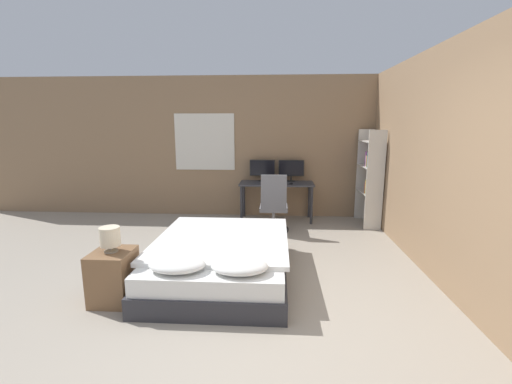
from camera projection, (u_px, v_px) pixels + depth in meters
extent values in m
plane|color=#9E9384|center=(257.00, 338.00, 2.93)|extent=(20.00, 20.00, 0.00)
cube|color=#8E7051|center=(270.00, 148.00, 6.63)|extent=(12.00, 0.06, 2.70)
cube|color=silver|center=(205.00, 142.00, 6.65)|extent=(1.16, 0.01, 1.09)
cube|color=#A3B2CC|center=(205.00, 142.00, 6.65)|extent=(1.08, 0.01, 1.01)
cube|color=#8E7051|center=(435.00, 163.00, 4.01)|extent=(0.06, 12.00, 2.70)
cube|color=#2D2D33|center=(222.00, 268.00, 4.09)|extent=(1.52, 2.03, 0.22)
cube|color=white|center=(221.00, 252.00, 4.05)|extent=(1.46, 1.97, 0.19)
cube|color=white|center=(223.00, 239.00, 4.15)|extent=(1.56, 1.71, 0.05)
ellipsoid|color=white|center=(177.00, 264.00, 3.29)|extent=(0.55, 0.38, 0.13)
ellipsoid|color=white|center=(240.00, 266.00, 3.25)|extent=(0.55, 0.38, 0.13)
cube|color=brown|center=(113.00, 276.00, 3.50)|extent=(0.39, 0.44, 0.53)
cylinder|color=gray|center=(111.00, 251.00, 3.45)|extent=(0.14, 0.14, 0.01)
cylinder|color=gray|center=(111.00, 248.00, 3.44)|extent=(0.02, 0.02, 0.05)
cylinder|color=beige|center=(110.00, 236.00, 3.42)|extent=(0.20, 0.20, 0.19)
cube|color=#38383D|center=(277.00, 183.00, 6.40)|extent=(1.38, 0.56, 0.03)
cylinder|color=#2D2D33|center=(242.00, 205.00, 6.29)|extent=(0.05, 0.05, 0.69)
cylinder|color=#2D2D33|center=(312.00, 206.00, 6.21)|extent=(0.05, 0.05, 0.69)
cylinder|color=#2D2D33|center=(244.00, 199.00, 6.74)|extent=(0.05, 0.05, 0.69)
cylinder|color=#2D2D33|center=(309.00, 200.00, 6.66)|extent=(0.05, 0.05, 0.69)
cylinder|color=black|center=(262.00, 181.00, 6.59)|extent=(0.16, 0.16, 0.01)
cylinder|color=black|center=(262.00, 178.00, 6.58)|extent=(0.03, 0.03, 0.09)
cube|color=black|center=(262.00, 168.00, 6.54)|extent=(0.48, 0.03, 0.31)
cube|color=black|center=(262.00, 168.00, 6.53)|extent=(0.45, 0.00, 0.28)
cylinder|color=black|center=(291.00, 181.00, 6.56)|extent=(0.16, 0.16, 0.01)
cylinder|color=black|center=(291.00, 178.00, 6.55)|extent=(0.03, 0.03, 0.09)
cube|color=black|center=(291.00, 168.00, 6.51)|extent=(0.48, 0.03, 0.31)
cube|color=black|center=(291.00, 168.00, 6.50)|extent=(0.45, 0.00, 0.28)
cube|color=black|center=(277.00, 184.00, 6.23)|extent=(0.34, 0.13, 0.02)
ellipsoid|color=black|center=(291.00, 183.00, 6.21)|extent=(0.07, 0.05, 0.04)
cylinder|color=black|center=(273.00, 229.00, 5.88)|extent=(0.52, 0.52, 0.04)
cylinder|color=gray|center=(274.00, 219.00, 5.84)|extent=(0.05, 0.05, 0.33)
cube|color=slate|center=(274.00, 208.00, 5.81)|extent=(0.46, 0.46, 0.07)
cube|color=slate|center=(274.00, 192.00, 5.54)|extent=(0.42, 0.05, 0.56)
cube|color=beige|center=(375.00, 181.00, 5.77)|extent=(0.29, 0.02, 1.71)
cube|color=beige|center=(364.00, 175.00, 6.49)|extent=(0.29, 0.02, 1.71)
cube|color=beige|center=(368.00, 192.00, 6.18)|extent=(0.29, 0.72, 0.02)
cube|color=beige|center=(370.00, 166.00, 6.09)|extent=(0.29, 0.72, 0.02)
cube|color=beige|center=(372.00, 141.00, 6.00)|extent=(0.29, 0.72, 0.02)
cube|color=orange|center=(374.00, 188.00, 5.83)|extent=(0.24, 0.03, 0.22)
cube|color=#28282D|center=(373.00, 189.00, 5.86)|extent=(0.24, 0.03, 0.21)
cube|color=#337042|center=(373.00, 188.00, 5.90)|extent=(0.24, 0.03, 0.20)
cube|color=gold|center=(372.00, 187.00, 5.94)|extent=(0.24, 0.03, 0.24)
cube|color=#B2332D|center=(372.00, 188.00, 5.97)|extent=(0.24, 0.02, 0.20)
cube|color=#B2332D|center=(376.00, 163.00, 5.74)|extent=(0.24, 0.02, 0.18)
cube|color=orange|center=(375.00, 161.00, 5.78)|extent=(0.24, 0.03, 0.25)
cube|color=#2D4784|center=(375.00, 161.00, 5.81)|extent=(0.24, 0.03, 0.24)
cube|color=#337042|center=(374.00, 160.00, 5.84)|extent=(0.24, 0.02, 0.27)
cube|color=orange|center=(373.00, 161.00, 5.88)|extent=(0.24, 0.02, 0.20)
cube|color=#BCB29E|center=(373.00, 161.00, 5.92)|extent=(0.24, 0.02, 0.19)
cube|color=#7A387F|center=(372.00, 159.00, 5.95)|extent=(0.24, 0.04, 0.26)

